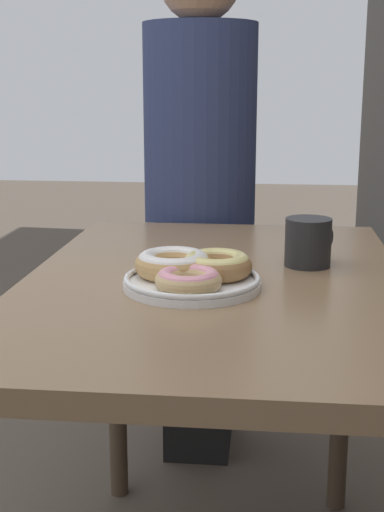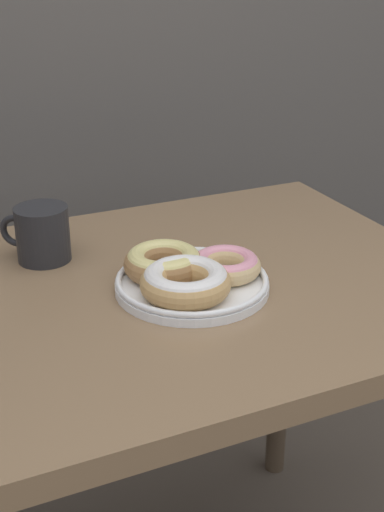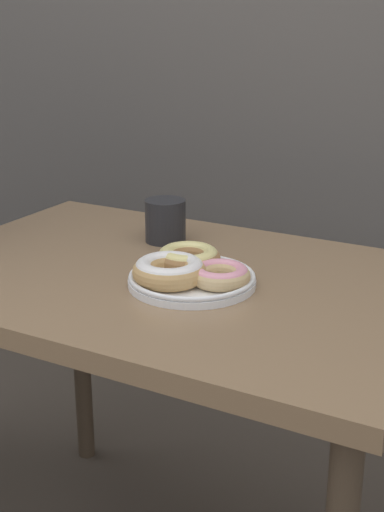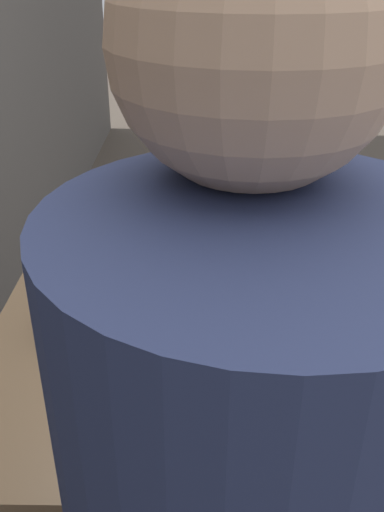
# 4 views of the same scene
# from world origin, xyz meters

# --- Properties ---
(dining_table) EXTENTS (1.07, 0.73, 0.78)m
(dining_table) POSITION_xyz_m (0.00, 0.34, 0.68)
(dining_table) COLOR #846647
(dining_table) RESTS_ON ground_plane
(donut_plate) EXTENTS (0.27, 0.26, 0.06)m
(donut_plate) POSITION_xyz_m (0.07, 0.31, 0.81)
(donut_plate) COLOR white
(donut_plate) RESTS_ON dining_table
(coffee_mug) EXTENTS (0.11, 0.11, 0.10)m
(coffee_mug) POSITION_xyz_m (-0.11, 0.53, 0.83)
(coffee_mug) COLOR #232326
(coffee_mug) RESTS_ON dining_table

